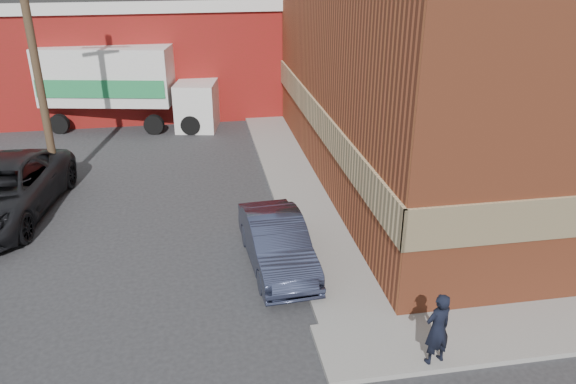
{
  "coord_description": "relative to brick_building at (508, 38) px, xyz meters",
  "views": [
    {
      "loc": [
        -2.68,
        -9.83,
        7.83
      ],
      "look_at": [
        -0.39,
        3.51,
        1.77
      ],
      "focal_mm": 35.0,
      "sensor_mm": 36.0,
      "label": 1
    }
  ],
  "objects": [
    {
      "name": "sedan",
      "position": [
        -9.3,
        -6.22,
        -4.01
      ],
      "size": [
        1.7,
        4.19,
        1.35
      ],
      "primitive_type": "imported",
      "rotation": [
        0.0,
        0.0,
        0.07
      ],
      "color": "#2C324A",
      "rests_on": "ground"
    },
    {
      "name": "man",
      "position": [
        -6.78,
        -10.55,
        -3.77
      ],
      "size": [
        0.66,
        0.52,
        1.59
      ],
      "primitive_type": "imported",
      "rotation": [
        0.0,
        0.0,
        3.4
      ],
      "color": "black",
      "rests_on": "sidewalk_south"
    },
    {
      "name": "box_truck",
      "position": [
        -14.16,
        6.86,
        -2.55
      ],
      "size": [
        7.78,
        3.63,
        3.7
      ],
      "rotation": [
        0.0,
        0.0,
        -0.2
      ],
      "color": "white",
      "rests_on": "ground"
    },
    {
      "name": "ground",
      "position": [
        -8.5,
        -9.0,
        -4.68
      ],
      "size": [
        90.0,
        90.0,
        0.0
      ],
      "primitive_type": "plane",
      "color": "#28282B",
      "rests_on": "ground"
    },
    {
      "name": "brick_building",
      "position": [
        0.0,
        0.0,
        0.0
      ],
      "size": [
        14.25,
        18.25,
        9.36
      ],
      "color": "#984427",
      "rests_on": "ground"
    },
    {
      "name": "suv_a",
      "position": [
        -17.16,
        -1.91,
        -3.83
      ],
      "size": [
        3.67,
        6.5,
        1.71
      ],
      "primitive_type": "imported",
      "rotation": [
        0.0,
        0.0,
        -0.14
      ],
      "color": "black",
      "rests_on": "ground"
    },
    {
      "name": "warehouse",
      "position": [
        -14.5,
        11.0,
        -1.87
      ],
      "size": [
        16.3,
        8.3,
        5.6
      ],
      "color": "maroon",
      "rests_on": "ground"
    },
    {
      "name": "utility_pole",
      "position": [
        -16.0,
        0.0,
        0.06
      ],
      "size": [
        2.0,
        0.26,
        9.0
      ],
      "color": "#4B3725",
      "rests_on": "ground"
    },
    {
      "name": "sidewalk_west",
      "position": [
        -7.9,
        0.0,
        -4.62
      ],
      "size": [
        1.8,
        18.0,
        0.12
      ],
      "primitive_type": "cube",
      "color": "gray",
      "rests_on": "ground"
    }
  ]
}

